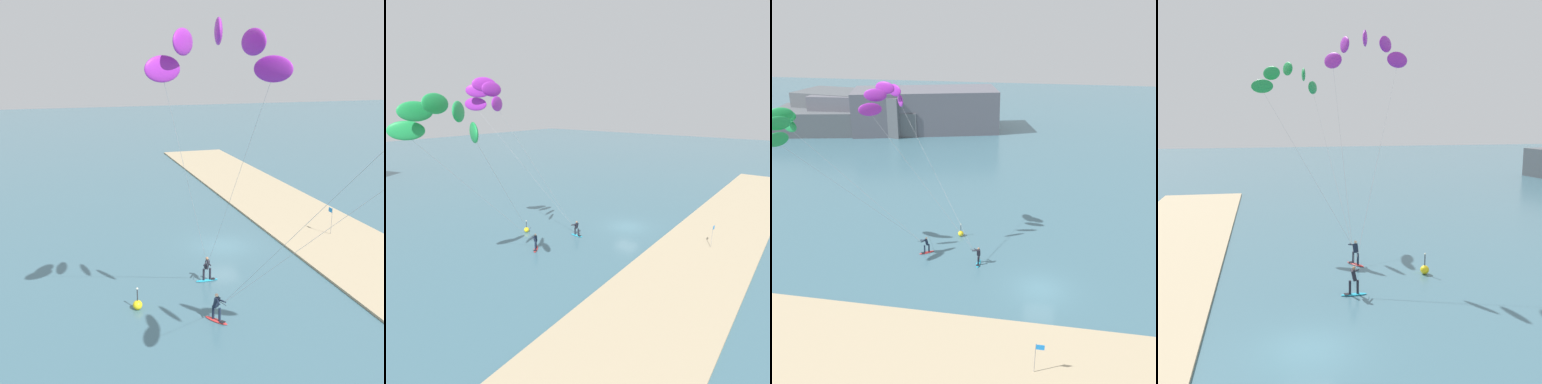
# 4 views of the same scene
# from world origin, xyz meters

# --- Properties ---
(ground_plane) EXTENTS (240.00, 240.00, 0.00)m
(ground_plane) POSITION_xyz_m (0.00, 0.00, 0.00)
(ground_plane) COLOR #426B7A
(sand_strip) EXTENTS (80.00, 9.05, 0.16)m
(sand_strip) POSITION_xyz_m (0.00, -9.16, 0.08)
(sand_strip) COLOR tan
(sand_strip) RESTS_ON ground
(kitesurfer_nearshore) EXTENTS (10.52, 6.35, 15.80)m
(kitesurfer_nearshore) POSITION_xyz_m (-14.11, 5.46, 13.98)
(kitesurfer_nearshore) COLOR #23ADD1
(kitesurfer_nearshore) RESTS_ON ground
(marker_buoy) EXTENTS (0.56, 0.56, 1.38)m
(marker_buoy) POSITION_xyz_m (-8.23, 8.17, 0.30)
(marker_buoy) COLOR yellow
(marker_buoy) RESTS_ON ground
(beach_flag) EXTENTS (0.57, 0.05, 2.20)m
(beach_flag) POSITION_xyz_m (-0.11, -9.42, 1.70)
(beach_flag) COLOR gray
(beach_flag) RESTS_ON sand_strip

